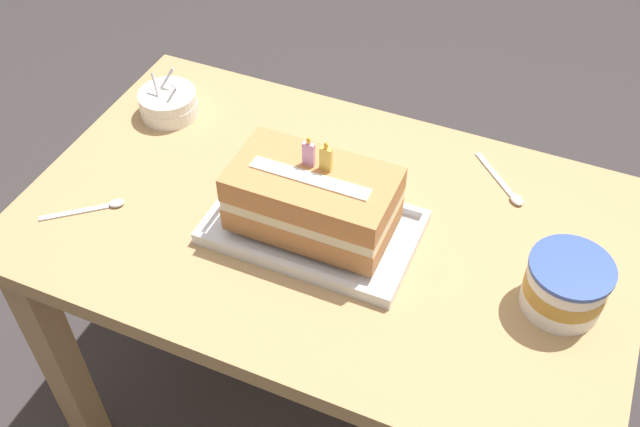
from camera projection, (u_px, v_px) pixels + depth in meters
ground_plane at (325, 416)px, 1.79m from camera, size 8.00×8.00×0.00m
dining_table at (326, 261)px, 1.37m from camera, size 1.08×0.66×0.70m
foil_tray at (313, 229)px, 1.26m from camera, size 0.36×0.21×0.02m
birthday_cake at (313, 199)px, 1.21m from camera, size 0.27×0.15×0.17m
bowl_stack at (168, 103)px, 1.48m from camera, size 0.12×0.12×0.10m
ice_cream_tub at (566, 285)px, 1.12m from camera, size 0.13×0.13×0.09m
serving_spoon_near_tray at (100, 207)px, 1.30m from camera, size 0.13×0.11×0.01m
serving_spoon_by_bowls at (508, 190)px, 1.33m from camera, size 0.12×0.12×0.01m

